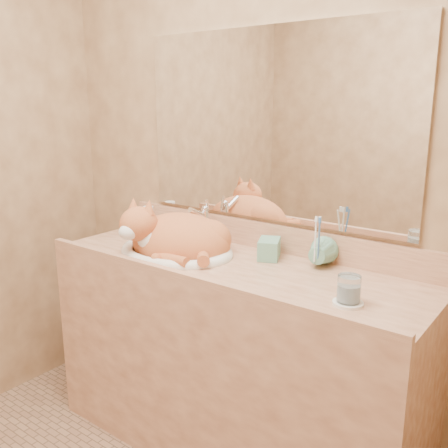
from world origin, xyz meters
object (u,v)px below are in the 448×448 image
Objects in this scene: sink_basin at (176,235)px; cat at (175,236)px; vanity_counter at (232,359)px; toothbrush_cup at (316,258)px; water_glass at (349,289)px; soap_dispenser at (267,241)px.

cat is (0.00, -0.01, -0.00)m from sink_basin.
vanity_counter is 13.94× the size of toothbrush_cup.
sink_basin is (-0.28, -0.02, 0.51)m from vanity_counter.
vanity_counter is 3.52× the size of cat.
toothbrush_cup reaches higher than vanity_counter.
toothbrush_cup is (0.59, 0.16, -0.03)m from cat.
cat is at bearing -173.82° from vanity_counter.
vanity_counter is at bearing -5.01° from cat.
sink_basin reaches higher than water_glass.
soap_dispenser is at bearing -169.58° from toothbrush_cup.
sink_basin is 0.83m from water_glass.
vanity_counter is 0.58m from sink_basin.
cat reaches higher than soap_dispenser.
cat is 0.61m from toothbrush_cup.
water_glass is (0.83, -0.07, -0.02)m from cat.
water_glass is (0.54, -0.10, 0.48)m from vanity_counter.
vanity_counter is at bearing 14.11° from sink_basin.
vanity_counter is at bearing -156.40° from toothbrush_cup.
cat is at bearing 173.34° from soap_dispenser.
sink_basin is 0.01m from cat.
cat is (-0.28, -0.03, 0.50)m from vanity_counter.
sink_basin is at bearing -165.39° from toothbrush_cup.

